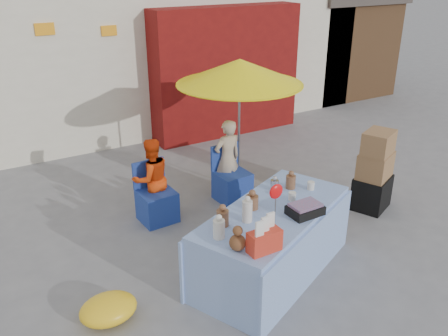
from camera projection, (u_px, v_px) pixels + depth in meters
ground at (250, 257)px, 5.92m from camera, size 80.00×80.00×0.00m
market_table at (272, 241)px, 5.49m from camera, size 2.38×1.79×1.30m
chair_left at (157, 204)px, 6.69m from camera, size 0.50×0.49×0.85m
chair_right at (232, 184)px, 7.28m from camera, size 0.50×0.49×0.85m
vendor_orange at (152, 179)px, 6.66m from camera, size 0.60×0.47×1.18m
vendor_beige at (227, 159)px, 7.23m from camera, size 0.47×0.32×1.25m
umbrella at (240, 72)px, 6.98m from camera, size 1.90×1.90×2.09m
box_stack at (374, 173)px, 6.90m from camera, size 0.68×0.63×1.21m
tarp_bundle at (108, 309)px, 4.85m from camera, size 0.74×0.68×0.27m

